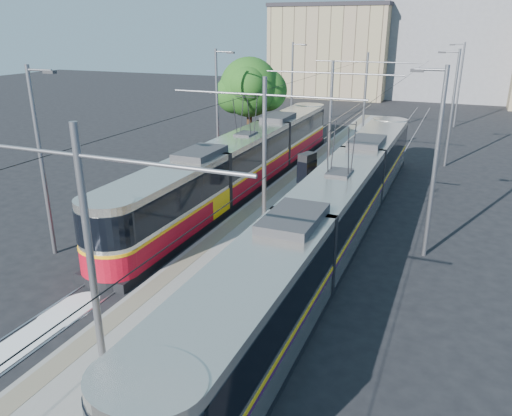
% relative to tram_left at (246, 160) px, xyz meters
% --- Properties ---
extents(ground, '(160.00, 160.00, 0.00)m').
position_rel_tram_left_xyz_m(ground, '(3.60, -14.00, -1.71)').
color(ground, black).
rests_on(ground, ground).
extents(platform, '(4.00, 50.00, 0.30)m').
position_rel_tram_left_xyz_m(platform, '(3.60, 3.00, -1.56)').
color(platform, gray).
rests_on(platform, ground).
extents(tactile_strip_left, '(0.70, 50.00, 0.01)m').
position_rel_tram_left_xyz_m(tactile_strip_left, '(2.15, 3.00, -1.40)').
color(tactile_strip_left, gray).
rests_on(tactile_strip_left, platform).
extents(tactile_strip_right, '(0.70, 50.00, 0.01)m').
position_rel_tram_left_xyz_m(tactile_strip_right, '(5.05, 3.00, -1.40)').
color(tactile_strip_right, gray).
rests_on(tactile_strip_right, platform).
extents(rails, '(8.71, 70.00, 0.03)m').
position_rel_tram_left_xyz_m(rails, '(3.60, 3.00, -1.69)').
color(rails, gray).
rests_on(rails, ground).
extents(track_arrow, '(1.20, 5.00, 0.01)m').
position_rel_tram_left_xyz_m(track_arrow, '(-0.00, -17.00, -1.70)').
color(track_arrow, silver).
rests_on(track_arrow, ground).
extents(tram_left, '(2.43, 28.13, 5.50)m').
position_rel_tram_left_xyz_m(tram_left, '(0.00, 0.00, 0.00)').
color(tram_left, black).
rests_on(tram_left, ground).
extents(tram_right, '(2.43, 31.48, 5.50)m').
position_rel_tram_left_xyz_m(tram_right, '(7.20, -6.15, 0.15)').
color(tram_right, black).
rests_on(tram_right, ground).
extents(catenary, '(9.20, 70.00, 7.00)m').
position_rel_tram_left_xyz_m(catenary, '(3.60, 0.15, 2.81)').
color(catenary, slate).
rests_on(catenary, platform).
extents(street_lamps, '(15.18, 38.22, 8.00)m').
position_rel_tram_left_xyz_m(street_lamps, '(3.60, 7.00, 2.47)').
color(street_lamps, slate).
rests_on(street_lamps, ground).
extents(shelter, '(0.92, 1.21, 2.39)m').
position_rel_tram_left_xyz_m(shelter, '(4.09, -0.68, -0.16)').
color(shelter, black).
rests_on(shelter, platform).
extents(tree, '(5.00, 4.62, 7.26)m').
position_rel_tram_left_xyz_m(tree, '(-3.31, 9.09, 3.20)').
color(tree, '#382314').
rests_on(tree, ground).
extents(building_left, '(16.32, 12.24, 12.38)m').
position_rel_tram_left_xyz_m(building_left, '(-6.40, 46.00, 4.49)').
color(building_left, gray).
rests_on(building_left, ground).
extents(building_centre, '(18.36, 14.28, 16.87)m').
position_rel_tram_left_xyz_m(building_centre, '(9.60, 50.00, 6.73)').
color(building_centre, gray).
rests_on(building_centre, ground).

